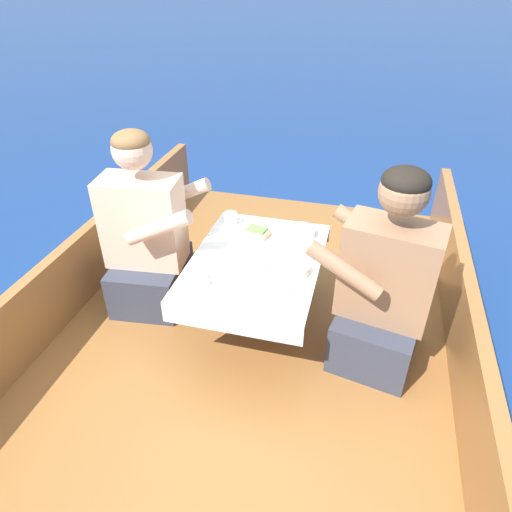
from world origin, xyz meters
TOP-DOWN VIEW (x-y plane):
  - ground_plane at (0.00, 0.00)m, footprint 60.00×60.00m
  - boat_deck at (0.00, 0.00)m, footprint 2.05×2.92m
  - gunwale_port at (-0.99, 0.00)m, footprint 0.06×2.92m
  - gunwale_starboard at (0.99, 0.00)m, footprint 0.06×2.92m
  - cockpit_table at (0.00, -0.02)m, footprint 0.62×0.84m
  - person_port at (-0.61, 0.04)m, footprint 0.55×0.49m
  - person_starboard at (0.61, -0.09)m, footprint 0.58×0.53m
  - plate_sandwich at (-0.05, 0.18)m, footprint 0.20×0.20m
  - plate_bread at (0.11, -0.25)m, footprint 0.20×0.20m
  - sandwich at (-0.05, 0.18)m, footprint 0.13×0.10m
  - bowl_port_near at (0.22, 0.07)m, footprint 0.12×0.12m
  - bowl_starboard_near at (0.01, -0.10)m, footprint 0.14×0.14m
  - bowl_center_far at (0.19, -0.08)m, footprint 0.15×0.15m
  - bowl_port_far at (0.17, 0.26)m, footprint 0.15×0.15m
  - coffee_cup_port at (-0.22, 0.29)m, footprint 0.10×0.07m
  - coffee_cup_starboard at (-0.12, -0.17)m, footprint 0.09×0.06m
  - tin_can at (-0.18, -0.26)m, footprint 0.07×0.07m
  - utensil_knife_starboard at (-0.19, 0.19)m, footprint 0.08×0.16m
  - utensil_spoon_center at (0.05, 0.06)m, footprint 0.06×0.17m
  - utensil_spoon_port at (0.09, 0.02)m, footprint 0.17×0.04m

SIDE VIEW (x-z plane):
  - ground_plane at x=0.00m, z-range 0.00..0.00m
  - boat_deck at x=0.00m, z-range 0.00..0.25m
  - gunwale_port at x=-0.99m, z-range 0.25..0.64m
  - gunwale_starboard at x=0.99m, z-range 0.25..0.64m
  - cockpit_table at x=0.00m, z-range 0.42..0.82m
  - person_port at x=-0.61m, z-range 0.15..1.13m
  - person_starboard at x=0.61m, z-range 0.16..1.13m
  - utensil_knife_starboard at x=-0.19m, z-range 0.66..0.66m
  - utensil_spoon_center at x=0.05m, z-range 0.66..0.67m
  - utensil_spoon_port at x=0.09m, z-range 0.66..0.67m
  - plate_sandwich at x=-0.05m, z-range 0.66..0.67m
  - plate_bread at x=0.11m, z-range 0.66..0.67m
  - bowl_starboard_near at x=0.01m, z-range 0.66..0.70m
  - bowl_port_near at x=0.22m, z-range 0.66..0.70m
  - bowl_center_far at x=0.19m, z-range 0.66..0.70m
  - bowl_port_far at x=0.17m, z-range 0.66..0.70m
  - tin_can at x=-0.18m, z-range 0.66..0.71m
  - sandwich at x=-0.05m, z-range 0.67..0.72m
  - coffee_cup_starboard at x=-0.12m, z-range 0.66..0.72m
  - coffee_cup_port at x=-0.22m, z-range 0.66..0.72m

